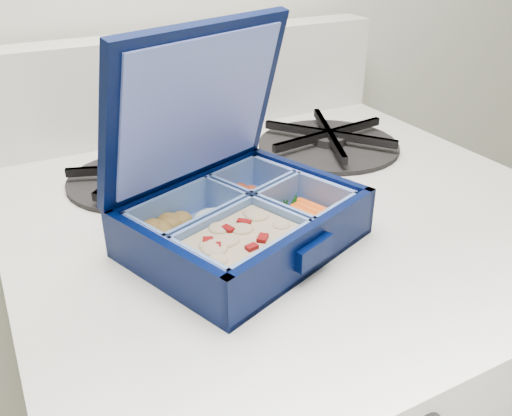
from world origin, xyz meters
TOP-DOWN VIEW (x-y plane):
  - bento_box at (-0.37, 1.60)m, footprint 0.25×0.23m
  - burner_grate at (-0.15, 1.78)m, footprint 0.22×0.22m
  - burner_grate_rear at (-0.42, 1.79)m, footprint 0.22×0.22m
  - fork at (-0.36, 1.75)m, footprint 0.06×0.16m

SIDE VIEW (x-z plane):
  - fork at x=-0.36m, z-range 0.92..0.92m
  - burner_grate_rear at x=-0.42m, z-range 0.92..0.94m
  - burner_grate at x=-0.15m, z-range 0.92..0.95m
  - bento_box at x=-0.37m, z-range 0.92..0.97m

